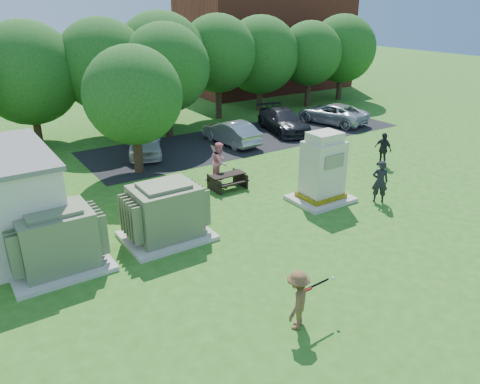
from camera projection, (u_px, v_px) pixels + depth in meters
ground at (310, 271)px, 14.70m from camera, size 120.00×120.00×0.00m
brick_building at (266, 44)px, 43.13m from camera, size 15.00×8.00×8.00m
parking_strip at (250, 138)px, 28.67m from camera, size 20.00×6.00×0.01m
transformer_left at (56, 241)px, 14.50m from camera, size 3.00×2.40×2.07m
transformer_right at (166, 213)px, 16.38m from camera, size 3.00×2.40×2.07m
generator_cabinet at (322, 172)px, 19.32m from camera, size 2.44×1.99×2.97m
picnic_table at (227, 179)px, 20.93m from camera, size 1.59×1.19×0.68m
batter at (297, 300)px, 11.90m from camera, size 1.22×1.12×1.64m
person_by_generator at (380, 182)px, 19.35m from camera, size 0.78×0.76×1.81m
person_at_picnic at (220, 162)px, 21.56m from camera, size 1.15×1.13×1.87m
person_walking_right at (383, 149)px, 23.72m from camera, size 0.48×1.02×1.70m
car_white at (144, 141)px, 25.42m from camera, size 3.13×4.57×1.44m
car_silver_a at (231, 132)px, 27.28m from camera, size 1.71×4.24×1.37m
car_dark at (283, 121)px, 29.76m from camera, size 3.10×5.27×1.43m
car_silver_b at (332, 114)px, 31.77m from camera, size 3.34×5.27×1.35m
batting_equipment at (318, 285)px, 12.10m from camera, size 1.06×0.14×0.09m
tree_row at (132, 66)px, 28.26m from camera, size 41.30×13.30×7.30m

